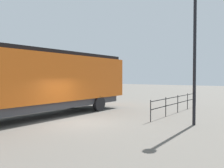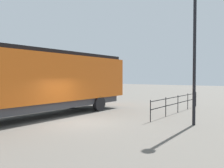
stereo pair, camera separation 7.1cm
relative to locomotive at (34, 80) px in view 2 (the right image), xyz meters
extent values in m
plane|color=#666059|center=(3.31, 0.55, -2.32)|extent=(120.00, 120.00, 0.00)
cube|color=orange|center=(0.00, -0.58, 0.13)|extent=(3.15, 15.95, 2.91)
cube|color=black|center=(0.00, 6.01, -0.31)|extent=(3.02, 2.77, 2.03)
cube|color=black|center=(0.00, -0.58, 1.70)|extent=(2.83, 15.32, 0.24)
cube|color=#38383D|center=(0.00, -0.58, -1.55)|extent=(2.83, 14.68, 0.45)
cylinder|color=black|center=(-1.42, 4.52, -1.77)|extent=(0.30, 1.10, 1.10)
cylinder|color=black|center=(1.42, 4.52, -1.77)|extent=(0.30, 1.10, 1.10)
cylinder|color=black|center=(8.54, 3.62, 1.02)|extent=(0.16, 0.16, 6.69)
cube|color=black|center=(6.34, 7.24, -1.19)|extent=(0.04, 8.44, 0.04)
cube|color=black|center=(6.34, 7.24, -1.65)|extent=(0.04, 8.44, 0.04)
cylinder|color=black|center=(6.34, 3.02, -1.71)|extent=(0.05, 0.05, 1.23)
cylinder|color=black|center=(6.34, 5.13, -1.71)|extent=(0.05, 0.05, 1.23)
cylinder|color=black|center=(6.34, 7.24, -1.71)|extent=(0.05, 0.05, 1.23)
cylinder|color=black|center=(6.34, 9.34, -1.71)|extent=(0.05, 0.05, 1.23)
cylinder|color=black|center=(6.34, 11.45, -1.71)|extent=(0.05, 0.05, 1.23)
camera|label=1|loc=(12.19, -8.75, 0.19)|focal=37.58mm
camera|label=2|loc=(12.25, -8.71, 0.19)|focal=37.58mm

